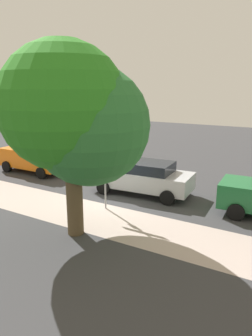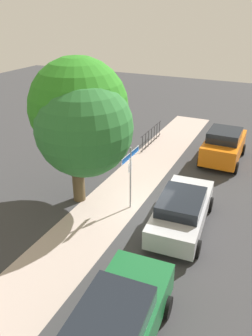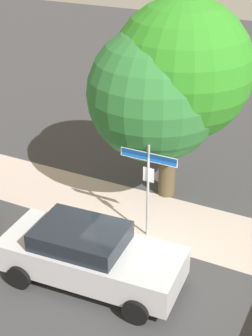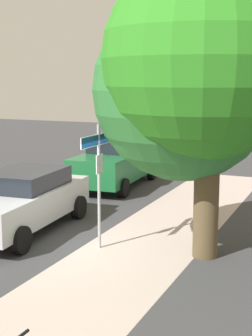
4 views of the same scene
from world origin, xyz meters
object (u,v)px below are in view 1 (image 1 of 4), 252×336
(street_sign, at_px, (105,160))
(car_orange, at_px, (36,156))
(car_silver, at_px, (143,177))
(shade_tree, at_px, (77,114))

(street_sign, distance_m, car_orange, 7.32)
(street_sign, relative_size, car_silver, 0.61)
(car_silver, bearing_deg, car_orange, -6.50)
(shade_tree, distance_m, car_silver, 5.48)
(shade_tree, xyz_separation_m, car_silver, (-0.12, -4.46, -3.18))
(shade_tree, xyz_separation_m, car_orange, (7.05, -4.74, -3.02))
(shade_tree, bearing_deg, street_sign, -80.51)
(car_silver, height_order, car_orange, car_orange)
(shade_tree, distance_m, car_orange, 9.02)
(shade_tree, height_order, car_silver, shade_tree)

